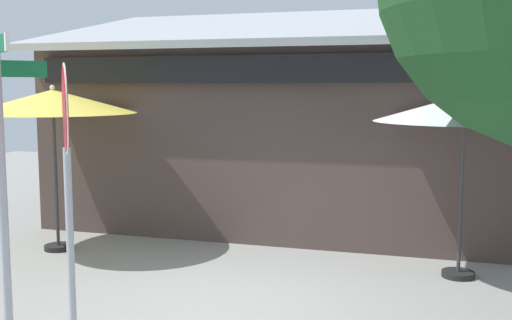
% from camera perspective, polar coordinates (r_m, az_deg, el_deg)
% --- Properties ---
extents(ground_plane, '(28.00, 28.00, 0.10)m').
position_cam_1_polar(ground_plane, '(7.62, -1.73, -13.50)').
color(ground_plane, gray).
extents(cafe_building, '(9.02, 4.82, 4.26)m').
position_cam_1_polar(cafe_building, '(11.88, 3.57, 2.54)').
color(cafe_building, '#473833').
rests_on(cafe_building, ground).
extents(street_sign_post, '(0.80, 0.75, 3.09)m').
position_cam_1_polar(street_sign_post, '(6.44, -22.53, 0.15)').
color(street_sign_post, '#A8AAB2').
rests_on(street_sign_post, ground).
extents(stop_sign, '(0.50, 0.68, 2.81)m').
position_cam_1_polar(stop_sign, '(5.88, -17.08, 0.53)').
color(stop_sign, '#A8AAB2').
rests_on(stop_sign, ground).
extents(patio_umbrella_mustard_left, '(2.59, 2.59, 2.62)m').
position_cam_1_polar(patio_umbrella_mustard_left, '(10.13, -18.27, 5.07)').
color(patio_umbrella_mustard_left, black).
rests_on(patio_umbrella_mustard_left, ground).
extents(patio_umbrella_ivory_center, '(2.41, 2.41, 2.56)m').
position_cam_1_polar(patio_umbrella_ivory_center, '(8.65, 18.73, 4.43)').
color(patio_umbrella_ivory_center, black).
rests_on(patio_umbrella_ivory_center, ground).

